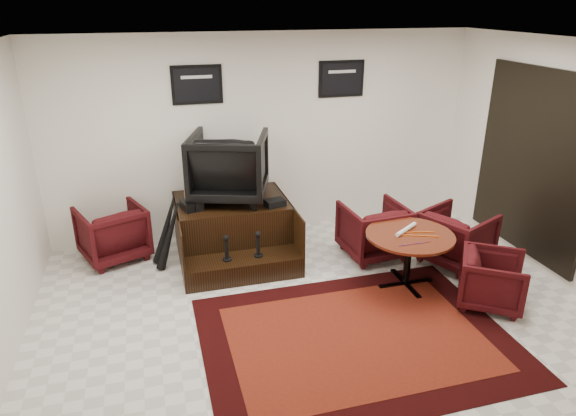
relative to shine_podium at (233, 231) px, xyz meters
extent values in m
plane|color=silver|center=(0.62, -1.77, -0.34)|extent=(6.00, 6.00, 0.00)
cube|color=white|center=(0.62, 0.73, 1.06)|extent=(6.00, 0.02, 2.80)
cube|color=white|center=(0.62, -4.27, 1.06)|extent=(6.00, 0.02, 2.80)
cube|color=white|center=(0.62, -1.77, 2.46)|extent=(6.00, 5.00, 0.02)
cube|color=black|center=(3.59, -1.07, 0.96)|extent=(0.05, 1.90, 2.30)
cube|color=black|center=(3.58, -1.07, 0.96)|extent=(0.02, 1.72, 2.12)
cube|color=black|center=(3.58, -1.07, 0.96)|extent=(0.03, 0.05, 2.12)
cube|color=black|center=(-0.28, 0.71, 1.81)|extent=(0.66, 0.03, 0.50)
cube|color=black|center=(-0.28, 0.69, 1.81)|extent=(0.58, 0.01, 0.42)
cube|color=silver|center=(-0.28, 0.69, 1.91)|extent=(0.40, 0.00, 0.04)
cube|color=black|center=(1.72, 0.71, 1.81)|extent=(0.66, 0.03, 0.50)
cube|color=black|center=(1.72, 0.69, 1.81)|extent=(0.58, 0.01, 0.42)
cube|color=silver|center=(1.72, 0.69, 1.91)|extent=(0.40, 0.00, 0.04)
cube|color=black|center=(0.86, -2.17, -0.34)|extent=(3.07, 2.30, 0.01)
cube|color=#5A190C|center=(0.86, -2.17, -0.33)|extent=(2.52, 1.75, 0.01)
cube|color=black|center=(0.00, 0.10, 0.03)|extent=(1.44, 1.07, 0.75)
cube|color=black|center=(0.00, -0.65, -0.21)|extent=(1.44, 0.43, 0.27)
cube|color=black|center=(-0.72, -0.12, 0.03)|extent=(0.02, 1.50, 0.75)
cube|color=black|center=(0.72, -0.12, 0.03)|extent=(0.02, 1.50, 0.75)
cylinder|color=black|center=(-0.19, -0.65, -0.07)|extent=(0.11, 0.11, 0.02)
cylinder|color=black|center=(-0.19, -0.65, 0.06)|extent=(0.04, 0.04, 0.24)
sphere|color=black|center=(-0.19, -0.65, 0.22)|extent=(0.07, 0.07, 0.07)
cylinder|color=black|center=(0.19, -0.65, -0.07)|extent=(0.11, 0.11, 0.02)
cylinder|color=black|center=(0.19, -0.65, 0.06)|extent=(0.04, 0.04, 0.24)
sphere|color=black|center=(0.19, -0.65, 0.22)|extent=(0.07, 0.07, 0.07)
imported|color=black|center=(0.00, 0.15, 0.89)|extent=(1.18, 1.14, 0.97)
cube|color=black|center=(-0.58, -0.09, 0.46)|extent=(0.17, 0.31, 0.11)
cube|color=black|center=(-0.47, -0.06, 0.46)|extent=(0.17, 0.31, 0.11)
cube|color=black|center=(0.50, -0.27, 0.45)|extent=(0.28, 0.22, 0.09)
imported|color=black|center=(-1.53, 0.33, 0.05)|extent=(0.98, 0.95, 0.79)
cylinder|color=#47160A|center=(1.84, -1.33, 0.31)|extent=(1.02, 1.02, 0.03)
cylinder|color=black|center=(1.84, -1.33, -0.01)|extent=(0.08, 0.08, 0.60)
cube|color=black|center=(1.84, -1.33, -0.33)|extent=(0.68, 0.06, 0.03)
cube|color=black|center=(1.84, -1.33, -0.33)|extent=(0.06, 0.68, 0.03)
imported|color=black|center=(1.78, -0.51, 0.05)|extent=(0.82, 0.77, 0.79)
imported|color=black|center=(2.71, -0.99, 0.05)|extent=(0.97, 0.99, 0.79)
imported|color=black|center=(2.54, -1.97, -0.01)|extent=(0.88, 0.89, 0.67)
cylinder|color=silver|center=(1.83, -1.25, 0.35)|extent=(0.38, 0.28, 0.05)
cylinder|color=#DC5A0C|center=(1.92, -1.41, 0.33)|extent=(0.42, 0.17, 0.01)
cylinder|color=#DC5A0C|center=(1.92, -1.31, 0.33)|extent=(0.44, 0.11, 0.01)
cylinder|color=#4C1933|center=(1.62, -1.58, 0.33)|extent=(0.10, 0.02, 0.01)
cylinder|color=#4C1933|center=(1.68, -1.58, 0.33)|extent=(0.10, 0.02, 0.01)
cylinder|color=#4C1933|center=(1.74, -1.58, 0.33)|extent=(0.10, 0.02, 0.01)
cylinder|color=#4C1933|center=(1.80, -1.58, 0.33)|extent=(0.10, 0.02, 0.01)
cylinder|color=#4C1933|center=(1.86, -1.58, 0.33)|extent=(0.10, 0.02, 0.01)
cylinder|color=#4C1933|center=(1.92, -1.58, 0.33)|extent=(0.10, 0.02, 0.01)
camera|label=1|loc=(-0.95, -6.12, 2.84)|focal=32.00mm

